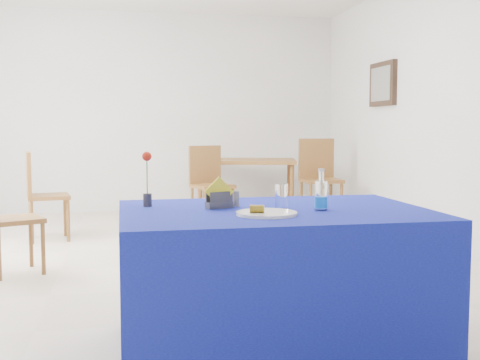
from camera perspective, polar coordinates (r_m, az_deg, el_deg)
name	(u,v)px	position (r m, az deg, el deg)	size (l,w,h in m)	color
floor	(193,264)	(5.30, -4.52, -7.94)	(7.00, 7.00, 0.00)	beige
room_shell	(191,61)	(5.20, -4.65, 11.19)	(7.00, 7.00, 7.00)	silver
picture_frame	(383,84)	(7.42, 13.39, 8.85)	(0.06, 0.64, 0.52)	black
picture_art	(381,84)	(7.41, 13.21, 8.86)	(0.02, 0.52, 0.40)	#998C66
plate	(267,213)	(2.95, 2.53, -3.18)	(0.30, 0.30, 0.01)	white
drinking_glass	(281,196)	(3.17, 3.95, -1.56)	(0.07, 0.07, 0.13)	white
salt_shaker	(236,199)	(3.25, -0.36, -1.80)	(0.03, 0.03, 0.09)	slate
pepper_shaker	(230,200)	(3.21, -0.94, -1.89)	(0.03, 0.03, 0.09)	slate
blue_table	(274,280)	(3.23, 3.26, -9.46)	(1.60, 1.10, 0.76)	#101593
water_bottle	(321,196)	(3.14, 7.70, -1.55)	(0.07, 0.07, 0.21)	white
napkin_holder	(219,199)	(3.19, -1.99, -1.82)	(0.16, 0.10, 0.17)	#3A3A3F
rose_vase	(147,180)	(3.29, -8.80, 0.04)	(0.05, 0.05, 0.30)	#27272C
oak_table	(246,165)	(8.15, 0.60, 1.44)	(1.47, 1.12, 0.76)	olive
chair_bg_left	(209,179)	(7.37, -2.96, 0.10)	(0.55, 0.55, 0.96)	brown
chair_bg_right	(319,173)	(7.76, 7.49, 0.65)	(0.47, 0.47, 1.04)	brown
chair_win_a	(4,212)	(5.18, -21.46, -2.82)	(0.52, 0.52, 0.89)	brown
chair_win_b	(40,190)	(6.61, -18.46, -0.86)	(0.48, 0.48, 0.93)	brown
banana_pieces	(257,209)	(2.92, 1.64, -2.74)	(0.08, 0.05, 0.04)	gold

